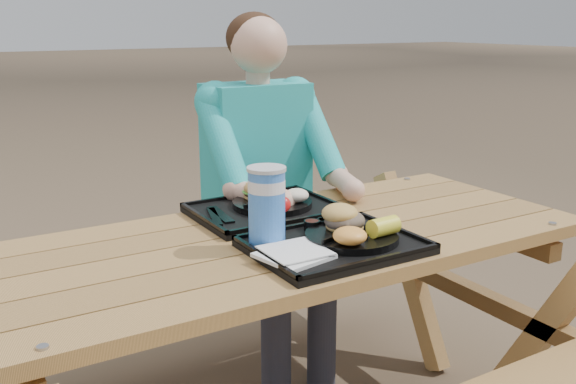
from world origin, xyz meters
TOP-DOWN VIEW (x-y plane):
  - picnic_table at (0.00, 0.00)m, footprint 1.80×1.49m
  - tray_near at (0.04, -0.17)m, footprint 0.45×0.35m
  - tray_far at (0.04, 0.21)m, footprint 0.45×0.35m
  - plate_near at (0.10, -0.18)m, footprint 0.26×0.26m
  - plate_far at (0.07, 0.22)m, footprint 0.26×0.26m
  - napkin_stack at (-0.11, -0.21)m, footprint 0.19×0.19m
  - soda_cup at (-0.11, -0.08)m, footprint 0.10×0.10m
  - condiment_bbq at (0.05, -0.05)m, footprint 0.05×0.05m
  - condiment_mustard at (0.09, -0.05)m, footprint 0.05×0.05m
  - sandwich at (0.11, -0.14)m, footprint 0.11×0.11m
  - mac_cheese at (0.04, -0.25)m, footprint 0.09×0.09m
  - corn_cob at (0.16, -0.24)m, footprint 0.09×0.09m
  - cutlery_far at (-0.12, 0.22)m, footprint 0.05×0.18m
  - burger at (0.05, 0.27)m, footprint 0.11×0.11m
  - baked_beans at (0.01, 0.16)m, footprint 0.08×0.08m
  - potato_salad at (0.13, 0.17)m, footprint 0.08×0.08m
  - diner at (0.23, 0.60)m, footprint 0.48×0.84m

SIDE VIEW (x-z plane):
  - picnic_table at x=0.00m, z-range 0.00..0.75m
  - diner at x=0.23m, z-range 0.00..1.28m
  - tray_near at x=0.04m, z-range 0.75..0.77m
  - tray_far at x=0.04m, z-range 0.75..0.77m
  - cutlery_far at x=-0.12m, z-range 0.77..0.78m
  - napkin_stack at x=-0.11m, z-range 0.77..0.79m
  - plate_near at x=0.10m, z-range 0.77..0.79m
  - plate_far at x=0.07m, z-range 0.77..0.79m
  - condiment_mustard at x=0.09m, z-range 0.77..0.80m
  - condiment_bbq at x=0.05m, z-range 0.77..0.80m
  - baked_beans at x=0.01m, z-range 0.79..0.83m
  - potato_salad at x=0.13m, z-range 0.79..0.83m
  - mac_cheese at x=0.04m, z-range 0.79..0.84m
  - corn_cob at x=0.16m, z-range 0.79..0.84m
  - burger at x=0.05m, z-range 0.79..0.88m
  - sandwich at x=0.11m, z-range 0.79..0.90m
  - soda_cup at x=-0.11m, z-range 0.77..0.97m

